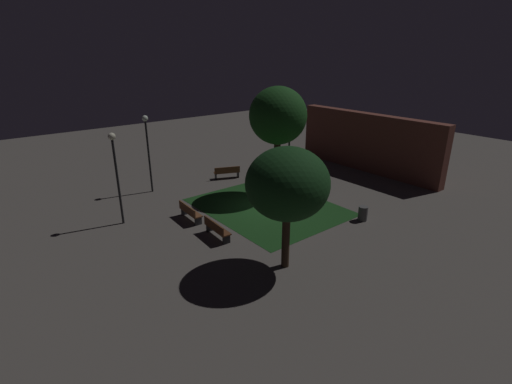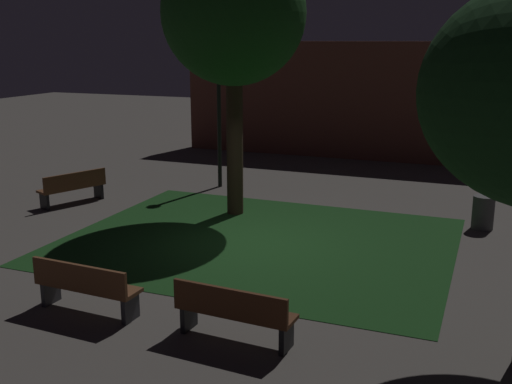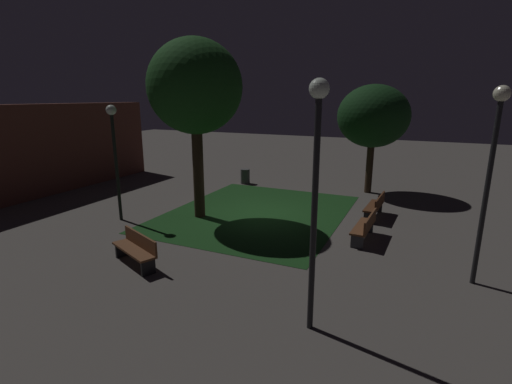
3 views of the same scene
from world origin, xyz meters
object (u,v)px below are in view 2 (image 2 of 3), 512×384
bench_near_trees (85,285)px  tree_tall_center (234,15)px  trash_bin (483,213)px  bench_lawn_edge (73,186)px  lamp_post_plaza_west (219,88)px  bench_front_left (233,311)px

bench_near_trees → tree_tall_center: 7.62m
bench_near_trees → trash_bin: bearing=51.1°
trash_bin → bench_lawn_edge: bearing=-170.8°
bench_lawn_edge → tree_tall_center: (4.38, 0.76, 4.36)m
bench_lawn_edge → lamp_post_plaza_west: (2.79, 3.27, 2.44)m
tree_tall_center → trash_bin: tree_tall_center is taller
bench_near_trees → bench_front_left: same height
bench_front_left → trash_bin: (3.18, 7.15, -0.09)m
tree_tall_center → trash_bin: bearing=8.7°
lamp_post_plaza_west → trash_bin: lamp_post_plaza_west is taller
bench_front_left → bench_lawn_edge: (-7.07, 5.49, 0.00)m
bench_near_trees → tree_tall_center: size_ratio=0.28×
tree_tall_center → trash_bin: (5.87, 0.90, -4.45)m
bench_front_left → trash_bin: 7.83m
bench_lawn_edge → lamp_post_plaza_west: bearing=49.5°
trash_bin → lamp_post_plaza_west: bearing=167.9°
bench_near_trees → bench_lawn_edge: bearing=129.2°
bench_front_left → tree_tall_center: size_ratio=0.28×
tree_tall_center → trash_bin: 7.42m
bench_near_trees → bench_front_left: 2.58m
bench_front_left → trash_bin: bearing=66.0°
bench_front_left → lamp_post_plaza_west: (-4.27, 8.76, 2.44)m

